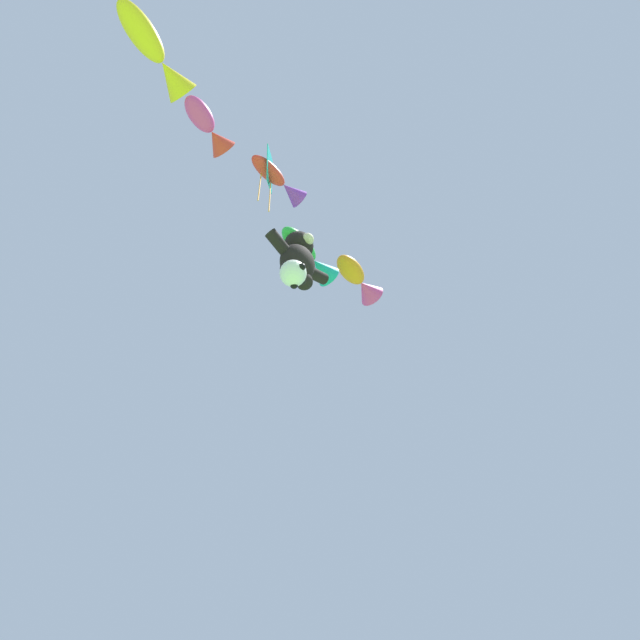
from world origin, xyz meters
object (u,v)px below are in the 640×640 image
(soccer_ball_kite, at_px, (293,274))
(fish_kite_emerald, at_px, (310,257))
(fish_kite_crimson, at_px, (280,182))
(diamond_kite, at_px, (269,172))
(fish_kite_tangerine, at_px, (359,280))
(fish_kite_goldfin, at_px, (157,56))
(fish_kite_magenta, at_px, (209,128))
(teddy_bear_kite, at_px, (298,258))

(soccer_ball_kite, relative_size, fish_kite_emerald, 0.34)
(fish_kite_emerald, height_order, fish_kite_crimson, fish_kite_crimson)
(soccer_ball_kite, xyz_separation_m, fish_kite_crimson, (-1.14, -0.43, 3.30))
(fish_kite_crimson, bearing_deg, diamond_kite, 177.93)
(fish_kite_tangerine, distance_m, fish_kite_goldfin, 8.82)
(fish_kite_emerald, bearing_deg, fish_kite_tangerine, -4.61)
(fish_kite_magenta, distance_m, diamond_kite, 2.17)
(fish_kite_emerald, bearing_deg, fish_kite_crimson, -158.06)
(diamond_kite, bearing_deg, soccer_ball_kite, 14.72)
(teddy_bear_kite, height_order, diamond_kite, diamond_kite)
(fish_kite_emerald, bearing_deg, teddy_bear_kite, -165.78)
(fish_kite_magenta, bearing_deg, soccer_ball_kite, 6.66)
(teddy_bear_kite, relative_size, fish_kite_emerald, 1.03)
(fish_kite_magenta, xyz_separation_m, diamond_kite, (2.06, 0.01, 0.69))
(fish_kite_crimson, xyz_separation_m, fish_kite_goldfin, (-4.45, -0.35, -0.36))
(fish_kite_crimson, distance_m, fish_kite_magenta, 2.59)
(fish_kite_magenta, bearing_deg, fish_kite_tangerine, 5.78)
(fish_kite_tangerine, bearing_deg, diamond_kite, -171.86)
(soccer_ball_kite, xyz_separation_m, fish_kite_emerald, (1.01, 0.44, 2.55))
(fish_kite_emerald, bearing_deg, diamond_kite, -161.77)
(fish_kite_goldfin, bearing_deg, fish_kite_tangerine, 6.78)
(fish_kite_tangerine, relative_size, fish_kite_goldfin, 0.84)
(fish_kite_tangerine, distance_m, fish_kite_magenta, 6.87)
(fish_kite_magenta, bearing_deg, fish_kite_emerald, 10.51)
(fish_kite_tangerine, xyz_separation_m, diamond_kite, (-4.72, -0.68, -0.12))
(fish_kite_tangerine, height_order, fish_kite_goldfin, fish_kite_tangerine)
(fish_kite_crimson, bearing_deg, fish_kite_tangerine, 9.15)
(fish_kite_goldfin, bearing_deg, fish_kite_emerald, 10.42)
(fish_kite_emerald, relative_size, fish_kite_crimson, 1.21)
(teddy_bear_kite, relative_size, fish_kite_magenta, 1.41)
(fish_kite_goldfin, bearing_deg, teddy_bear_kite, 10.00)
(fish_kite_emerald, height_order, fish_kite_goldfin, fish_kite_goldfin)
(fish_kite_crimson, height_order, diamond_kite, diamond_kite)
(fish_kite_magenta, relative_size, diamond_kite, 0.50)
(fish_kite_tangerine, bearing_deg, fish_kite_emerald, 175.39)
(fish_kite_crimson, height_order, fish_kite_magenta, fish_kite_crimson)
(teddy_bear_kite, bearing_deg, fish_kite_goldfin, -170.00)
(fish_kite_emerald, relative_size, fish_kite_magenta, 1.36)
(fish_kite_crimson, distance_m, fish_kite_goldfin, 4.48)
(diamond_kite, bearing_deg, fish_kite_emerald, 18.23)
(fish_kite_goldfin, height_order, diamond_kite, diamond_kite)
(soccer_ball_kite, bearing_deg, fish_kite_magenta, -173.34)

